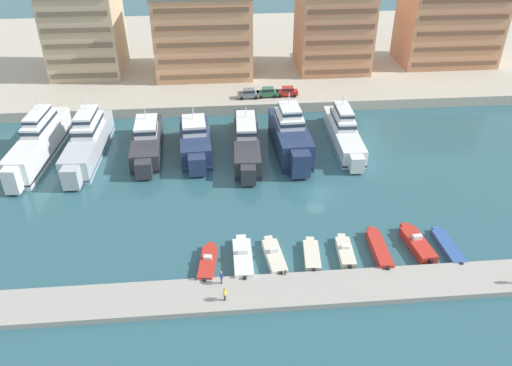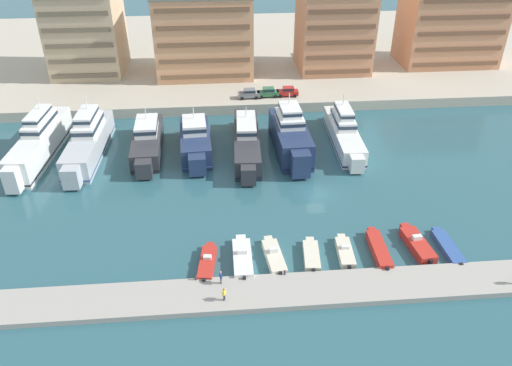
% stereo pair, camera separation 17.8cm
% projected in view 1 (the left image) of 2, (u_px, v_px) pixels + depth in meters
% --- Properties ---
extents(ground_plane, '(400.00, 400.00, 0.00)m').
position_uv_depth(ground_plane, '(317.00, 193.00, 69.99)').
color(ground_plane, '#2D5B66').
extents(quay_promenade, '(180.00, 70.00, 1.89)m').
position_uv_depth(quay_promenade, '(268.00, 51.00, 122.56)').
color(quay_promenade, '#BCB29E').
rests_on(quay_promenade, ground).
extents(pier_dock, '(120.00, 5.05, 0.66)m').
position_uv_depth(pier_dock, '(351.00, 287.00, 53.65)').
color(pier_dock, '#A8A399').
rests_on(pier_dock, ground).
extents(yacht_white_far_left, '(5.25, 22.70, 8.79)m').
position_uv_depth(yacht_white_far_left, '(39.00, 142.00, 77.55)').
color(yacht_white_far_left, white).
rests_on(yacht_white_far_left, ground).
extents(yacht_silver_left, '(5.01, 21.60, 8.52)m').
position_uv_depth(yacht_silver_left, '(88.00, 141.00, 78.35)').
color(yacht_silver_left, silver).
rests_on(yacht_silver_left, ground).
extents(yacht_charcoal_mid_left, '(4.87, 18.20, 6.47)m').
position_uv_depth(yacht_charcoal_mid_left, '(147.00, 141.00, 79.55)').
color(yacht_charcoal_mid_left, '#333338').
rests_on(yacht_charcoal_mid_left, ground).
extents(yacht_navy_center_left, '(5.36, 16.01, 6.85)m').
position_uv_depth(yacht_navy_center_left, '(195.00, 141.00, 79.17)').
color(yacht_navy_center_left, navy).
rests_on(yacht_navy_center_left, ground).
extents(yacht_charcoal_center, '(4.84, 22.04, 6.49)m').
position_uv_depth(yacht_charcoal_center, '(246.00, 140.00, 79.75)').
color(yacht_charcoal_center, '#333338').
rests_on(yacht_charcoal_center, ground).
extents(yacht_navy_center_right, '(5.46, 17.99, 9.06)m').
position_uv_depth(yacht_navy_center_right, '(290.00, 136.00, 79.12)').
color(yacht_navy_center_right, navy).
rests_on(yacht_navy_center_right, ground).
extents(yacht_white_mid_right, '(4.39, 20.52, 7.58)m').
position_uv_depth(yacht_white_mid_right, '(344.00, 131.00, 82.08)').
color(yacht_white_mid_right, white).
rests_on(yacht_white_mid_right, ground).
extents(motorboat_red_far_left, '(2.33, 6.63, 1.30)m').
position_uv_depth(motorboat_red_far_left, '(208.00, 263.00, 56.78)').
color(motorboat_red_far_left, red).
rests_on(motorboat_red_far_left, ground).
extents(motorboat_white_left, '(2.17, 7.62, 1.63)m').
position_uv_depth(motorboat_white_left, '(243.00, 258.00, 57.36)').
color(motorboat_white_left, white).
rests_on(motorboat_white_left, ground).
extents(motorboat_cream_mid_left, '(2.44, 6.87, 1.51)m').
position_uv_depth(motorboat_cream_mid_left, '(274.00, 256.00, 57.76)').
color(motorboat_cream_mid_left, beige).
rests_on(motorboat_cream_mid_left, ground).
extents(motorboat_cream_center_left, '(2.28, 6.07, 0.90)m').
position_uv_depth(motorboat_cream_center_left, '(312.00, 255.00, 57.94)').
color(motorboat_cream_center_left, beige).
rests_on(motorboat_cream_center_left, ground).
extents(motorboat_cream_center, '(2.02, 6.08, 1.30)m').
position_uv_depth(motorboat_cream_center, '(345.00, 252.00, 58.43)').
color(motorboat_cream_center, beige).
rests_on(motorboat_cream_center, ground).
extents(motorboat_red_center_right, '(1.83, 7.64, 1.09)m').
position_uv_depth(motorboat_red_center_right, '(379.00, 249.00, 58.73)').
color(motorboat_red_center_right, red).
rests_on(motorboat_red_center_right, ground).
extents(motorboat_red_mid_right, '(2.60, 7.29, 1.65)m').
position_uv_depth(motorboat_red_mid_right, '(417.00, 244.00, 59.59)').
color(motorboat_red_mid_right, red).
rests_on(motorboat_red_mid_right, ground).
extents(motorboat_blue_right, '(1.82, 7.28, 0.81)m').
position_uv_depth(motorboat_blue_right, '(448.00, 247.00, 59.44)').
color(motorboat_blue_right, '#33569E').
rests_on(motorboat_blue_right, ground).
extents(car_grey_far_left, '(4.14, 2.00, 1.80)m').
position_uv_depth(car_grey_far_left, '(249.00, 93.00, 94.19)').
color(car_grey_far_left, slate).
rests_on(car_grey_far_left, quay_promenade).
extents(car_green_left, '(4.16, 2.04, 1.80)m').
position_uv_depth(car_green_left, '(268.00, 92.00, 94.74)').
color(car_green_left, '#2D6642').
rests_on(car_green_left, quay_promenade).
extents(car_red_mid_left, '(4.16, 2.05, 1.80)m').
position_uv_depth(car_red_mid_left, '(287.00, 91.00, 95.07)').
color(car_red_mid_left, red).
rests_on(car_red_mid_left, quay_promenade).
extents(apartment_block_far_left, '(14.48, 15.73, 26.82)m').
position_uv_depth(apartment_block_far_left, '(82.00, 11.00, 101.38)').
color(apartment_block_far_left, '#C6AD89').
rests_on(apartment_block_far_left, quay_promenade).
extents(apartment_block_left, '(19.84, 15.04, 18.55)m').
position_uv_depth(apartment_block_left, '(203.00, 33.00, 102.85)').
color(apartment_block_left, tan).
rests_on(apartment_block_left, quay_promenade).
extents(apartment_block_mid_left, '(15.01, 13.45, 23.52)m').
position_uv_depth(apartment_block_mid_left, '(334.00, 17.00, 103.64)').
color(apartment_block_mid_left, tan).
rests_on(apartment_block_mid_left, quay_promenade).
extents(apartment_block_center_left, '(20.74, 12.68, 18.71)m').
position_uv_depth(apartment_block_center_left, '(449.00, 24.00, 108.42)').
color(apartment_block_center_left, tan).
rests_on(apartment_block_center_left, quay_promenade).
extents(pedestrian_near_edge, '(0.42, 0.55, 1.62)m').
position_uv_depth(pedestrian_near_edge, '(225.00, 293.00, 51.09)').
color(pedestrian_near_edge, '#282D3D').
rests_on(pedestrian_near_edge, pier_dock).
extents(pedestrian_mid_deck, '(0.33, 0.63, 1.68)m').
position_uv_depth(pedestrian_mid_deck, '(221.00, 276.00, 53.18)').
color(pedestrian_mid_deck, '#4C515B').
rests_on(pedestrian_mid_deck, pier_dock).
extents(bollard_west, '(0.20, 0.20, 0.61)m').
position_uv_depth(bollard_west, '(196.00, 278.00, 53.99)').
color(bollard_west, '#2D2D33').
rests_on(bollard_west, pier_dock).
extents(bollard_west_mid, '(0.20, 0.20, 0.61)m').
position_uv_depth(bollard_west_mid, '(285.00, 272.00, 54.72)').
color(bollard_west_mid, '#2D2D33').
rests_on(bollard_west_mid, pier_dock).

